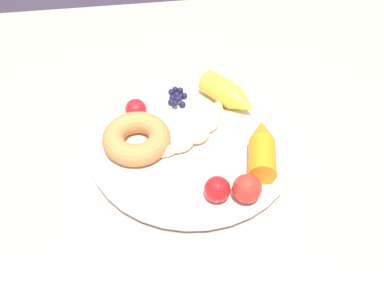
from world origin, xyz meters
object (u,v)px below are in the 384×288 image
at_px(carrot_orange, 262,147).
at_px(blueberry_pile, 177,97).
at_px(carrot_yellow, 230,95).
at_px(tomato_far, 217,189).
at_px(donut, 136,138).
at_px(tomato_mid, 247,188).
at_px(tomato_near, 136,109).
at_px(dining_table, 164,167).
at_px(banana, 196,133).
at_px(plate, 192,145).

distance_m(carrot_orange, blueberry_pile, 0.19).
xyz_separation_m(carrot_yellow, tomato_far, (-0.05, -0.19, -0.00)).
height_order(donut, tomato_mid, tomato_mid).
bearing_deg(tomato_near, carrot_orange, -31.41).
xyz_separation_m(dining_table, blueberry_pile, (0.03, 0.06, 0.11)).
relative_size(dining_table, tomato_mid, 28.85).
xyz_separation_m(dining_table, carrot_yellow, (0.12, 0.04, 0.12)).
height_order(banana, tomato_far, tomato_far).
bearing_deg(plate, banana, 58.16).
distance_m(carrot_yellow, donut, 0.18).
relative_size(dining_table, carrot_yellow, 11.03).
bearing_deg(tomato_mid, dining_table, 123.64).
xyz_separation_m(plate, tomato_far, (0.02, -0.11, 0.02)).
distance_m(plate, donut, 0.09).
relative_size(banana, tomato_far, 3.61).
bearing_deg(banana, tomato_far, -83.78).
relative_size(banana, tomato_mid, 3.24).
bearing_deg(carrot_orange, plate, 158.69).
relative_size(carrot_orange, donut, 1.11).
bearing_deg(tomato_near, banana, -33.95).
relative_size(banana, tomato_near, 3.82).
relative_size(donut, tomato_far, 2.81).
bearing_deg(tomato_mid, donut, 140.41).
xyz_separation_m(tomato_near, tomato_far, (0.10, -0.18, 0.00)).
relative_size(carrot_orange, tomato_near, 3.30).
bearing_deg(banana, tomato_mid, -66.88).
height_order(dining_table, tomato_mid, tomato_mid).
height_order(tomato_mid, tomato_far, tomato_mid).
bearing_deg(tomato_mid, plate, 118.27).
bearing_deg(plate, tomato_mid, -61.73).
bearing_deg(dining_table, banana, -32.69).
bearing_deg(dining_table, carrot_orange, -30.26).
height_order(banana, tomato_mid, tomato_mid).
xyz_separation_m(donut, tomato_far, (0.11, -0.12, 0.00)).
relative_size(blueberry_pile, tomato_near, 1.58).
bearing_deg(plate, carrot_orange, -21.31).
bearing_deg(donut, carrot_yellow, 25.75).
height_order(carrot_yellow, tomato_far, carrot_yellow).
relative_size(carrot_yellow, tomato_near, 3.08).
bearing_deg(tomato_near, tomato_mid, -52.39).
relative_size(plate, tomato_mid, 7.62).
relative_size(banana, blueberry_pile, 2.42).
xyz_separation_m(blueberry_pile, tomato_near, (-0.07, -0.03, 0.01)).
distance_m(plate, tomato_far, 0.11).
bearing_deg(dining_table, blueberry_pile, 61.69).
xyz_separation_m(dining_table, tomato_far, (0.07, -0.15, 0.12)).
height_order(dining_table, carrot_yellow, carrot_yellow).
bearing_deg(banana, blueberry_pile, 101.37).
xyz_separation_m(blueberry_pile, tomato_mid, (0.07, -0.22, 0.01)).
bearing_deg(carrot_orange, tomato_far, -139.44).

